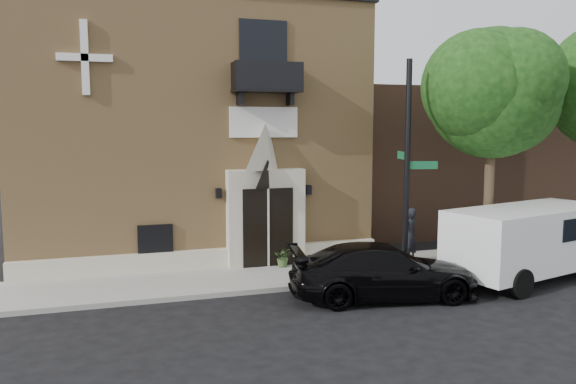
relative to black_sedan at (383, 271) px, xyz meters
name	(u,v)px	position (x,y,z in m)	size (l,w,h in m)	color
ground	(323,288)	(-1.27, 1.37, -0.76)	(120.00, 120.00, 0.00)	black
sidewalk	(335,271)	(-0.27, 2.87, -0.69)	(42.00, 3.00, 0.15)	gray
church	(185,129)	(-4.25, 9.32, 3.87)	(12.20, 11.01, 9.30)	tan
neighbour_building	(482,157)	(10.73, 10.37, 2.44)	(18.00, 8.00, 6.40)	brown
street_tree_left	(496,92)	(4.76, 1.72, 5.10)	(4.97, 4.38, 7.77)	#38281C
black_sedan	(383,271)	(0.00, 0.00, 0.00)	(2.14, 5.25, 1.52)	black
cargo_van	(532,239)	(5.31, 0.37, 0.51)	(5.96, 3.57, 2.28)	white
street_sign	(407,168)	(1.56, 1.59, 2.73)	(1.04, 1.17, 6.64)	black
fire_hydrant	(495,253)	(5.06, 1.80, -0.23)	(0.44, 0.35, 0.77)	red
dumpster	(549,240)	(7.50, 2.08, 0.03)	(2.10, 1.45, 1.26)	#0F3817
planter	(283,257)	(-1.81, 3.61, -0.29)	(0.59, 0.51, 0.65)	#40602F
pedestrian_near	(409,235)	(2.46, 2.92, 0.32)	(0.68, 0.45, 1.87)	black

